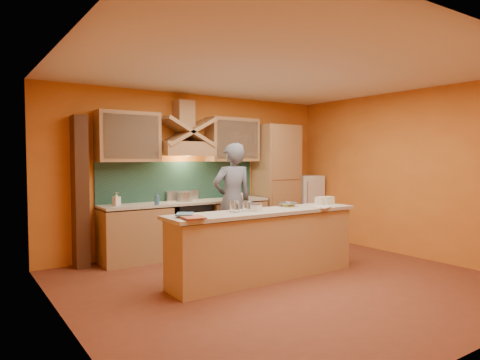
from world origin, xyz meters
TOP-DOWN VIEW (x-y plane):
  - floor at (0.00, 0.00)m, footprint 5.50×5.00m
  - ceiling at (0.00, 0.00)m, footprint 5.50×5.00m
  - wall_back at (0.00, 2.50)m, footprint 5.50×0.02m
  - wall_front at (0.00, -2.50)m, footprint 5.50×0.02m
  - wall_left at (-2.75, 0.00)m, footprint 0.02×5.00m
  - wall_right at (2.75, 0.00)m, footprint 0.02×5.00m
  - base_cabinet_left at (-1.25, 2.20)m, footprint 1.10×0.60m
  - base_cabinet_right at (0.65, 2.20)m, footprint 1.10×0.60m
  - counter_top at (-0.30, 2.20)m, footprint 3.00×0.62m
  - stove at (-0.30, 2.20)m, footprint 0.60×0.58m
  - backsplash at (-0.30, 2.48)m, footprint 3.00×0.03m
  - range_hood at (-0.30, 2.25)m, footprint 0.92×0.50m
  - hood_chimney at (-0.30, 2.35)m, footprint 0.30×0.30m
  - upper_cabinet_left at (-1.30, 2.33)m, footprint 1.00×0.35m
  - upper_cabinet_right at (0.70, 2.33)m, footprint 1.00×0.35m
  - pantry_column at (1.65, 2.20)m, footprint 0.80×0.60m
  - fridge at (2.40, 2.20)m, footprint 0.58×0.60m
  - trim_column_left at (-2.05, 2.35)m, footprint 0.20×0.30m
  - island_body at (-0.10, 0.30)m, footprint 2.80×0.55m
  - island_top at (-0.10, 0.30)m, footprint 2.90×0.62m
  - person at (0.18, 1.55)m, footprint 0.74×0.53m
  - pot_large at (-0.36, 2.22)m, footprint 0.31×0.31m
  - pot_small at (-0.27, 2.32)m, footprint 0.27×0.27m
  - soap_bottle_a at (-1.53, 2.22)m, footprint 0.12×0.12m
  - soap_bottle_b at (-0.97, 1.98)m, footprint 0.10×0.10m
  - bowl_back at (0.72, 2.11)m, footprint 0.34×0.34m
  - dish_rack at (0.60, 2.13)m, footprint 0.32×0.26m
  - book_lower at (-1.44, 0.12)m, footprint 0.29×0.36m
  - book_upper at (-1.40, 0.39)m, footprint 0.32×0.35m
  - jar_large at (-0.56, 0.37)m, footprint 0.17×0.17m
  - jar_small at (-0.33, 0.40)m, footprint 0.14×0.14m
  - kitchen_scale at (-0.28, 0.26)m, footprint 0.14×0.14m
  - mixing_bowl at (0.46, 0.47)m, footprint 0.31×0.31m
  - cloth at (0.76, 0.05)m, footprint 0.30×0.27m
  - grocery_bag_a at (1.20, 0.39)m, footprint 0.18×0.15m
  - grocery_bag_b at (1.12, 0.42)m, footprint 0.19×0.15m

SIDE VIEW (x-z plane):
  - floor at x=0.00m, z-range -0.01..0.01m
  - base_cabinet_left at x=-1.25m, z-range 0.00..0.86m
  - base_cabinet_right at x=0.65m, z-range 0.00..0.86m
  - island_body at x=-0.10m, z-range 0.00..0.88m
  - stove at x=-0.30m, z-range 0.00..0.90m
  - fridge at x=2.40m, z-range 0.00..1.30m
  - counter_top at x=-0.30m, z-range 0.88..0.92m
  - island_top at x=-0.10m, z-range 0.90..0.95m
  - cloth at x=0.76m, z-range 0.94..0.96m
  - person at x=0.18m, z-range 0.00..1.91m
  - bowl_back at x=0.72m, z-range 0.92..1.00m
  - book_lower at x=-1.44m, z-range 0.94..0.98m
  - dish_rack at x=0.60m, z-range 0.92..1.03m
  - pot_small at x=-0.27m, z-range 0.90..1.05m
  - mixing_bowl at x=0.46m, z-range 0.94..1.01m
  - book_upper at x=-1.40m, z-range 0.97..0.99m
  - pot_large at x=-0.36m, z-range 0.90..1.06m
  - kitchen_scale at x=-0.28m, z-range 0.94..1.04m
  - grocery_bag_b at x=1.12m, z-range 0.95..1.06m
  - grocery_bag_a at x=1.20m, z-range 0.94..1.06m
  - jar_small at x=-0.33m, z-range 0.95..1.08m
  - jar_large at x=-0.56m, z-range 0.95..1.10m
  - soap_bottle_a at x=-1.53m, z-range 0.92..1.13m
  - soap_bottle_b at x=-0.97m, z-range 0.92..1.13m
  - pantry_column at x=1.65m, z-range 0.00..2.30m
  - trim_column_left at x=-2.05m, z-range 0.00..2.30m
  - backsplash at x=-0.30m, z-range 0.90..1.60m
  - wall_back at x=0.00m, z-range 0.00..2.80m
  - wall_front at x=0.00m, z-range 0.00..2.80m
  - wall_left at x=-2.75m, z-range 0.00..2.80m
  - wall_right at x=2.75m, z-range 0.00..2.80m
  - range_hood at x=-0.30m, z-range 1.70..1.94m
  - upper_cabinet_left at x=-1.30m, z-range 1.60..2.40m
  - upper_cabinet_right at x=0.70m, z-range 1.60..2.40m
  - hood_chimney at x=-0.30m, z-range 2.15..2.65m
  - ceiling at x=0.00m, z-range 2.79..2.80m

